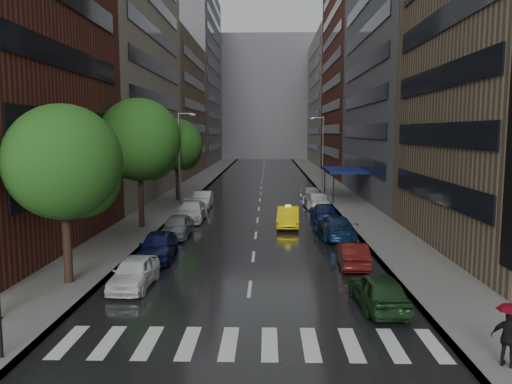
% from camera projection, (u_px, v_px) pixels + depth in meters
% --- Properties ---
extents(ground, '(220.00, 220.00, 0.00)m').
position_uv_depth(ground, '(246.00, 322.00, 19.14)').
color(ground, gray).
rests_on(ground, ground).
extents(road, '(14.00, 140.00, 0.01)m').
position_uv_depth(road, '(262.00, 184.00, 68.76)').
color(road, black).
rests_on(road, ground).
extents(sidewalk_left, '(4.00, 140.00, 0.15)m').
position_uv_depth(sidewalk_left, '(197.00, 183.00, 68.96)').
color(sidewalk_left, gray).
rests_on(sidewalk_left, ground).
extents(sidewalk_right, '(4.00, 140.00, 0.15)m').
position_uv_depth(sidewalk_right, '(327.00, 184.00, 68.54)').
color(sidewalk_right, gray).
rests_on(sidewalk_right, ground).
extents(crosswalk, '(13.15, 2.80, 0.01)m').
position_uv_depth(crosswalk, '(249.00, 343.00, 17.15)').
color(crosswalk, silver).
rests_on(crosswalk, ground).
extents(buildings_left, '(8.00, 108.00, 38.00)m').
position_uv_depth(buildings_left, '(164.00, 74.00, 75.89)').
color(buildings_left, maroon).
rests_on(buildings_left, ground).
extents(buildings_right, '(8.05, 109.10, 36.00)m').
position_uv_depth(buildings_right, '(364.00, 78.00, 73.24)').
color(buildings_right, '#937A5B').
rests_on(buildings_right, ground).
extents(building_far, '(40.00, 14.00, 32.00)m').
position_uv_depth(building_far, '(265.00, 99.00, 134.30)').
color(building_far, slate).
rests_on(building_far, ground).
extents(tree_near, '(5.36, 5.36, 8.54)m').
position_uv_depth(tree_near, '(64.00, 162.00, 22.97)').
color(tree_near, '#382619').
rests_on(tree_near, ground).
extents(tree_mid, '(6.08, 6.08, 9.69)m').
position_uv_depth(tree_mid, '(140.00, 140.00, 36.58)').
color(tree_mid, '#382619').
rests_on(tree_mid, ground).
extents(tree_far, '(5.38, 5.38, 8.58)m').
position_uv_depth(tree_far, '(177.00, 145.00, 51.61)').
color(tree_far, '#382619').
rests_on(tree_far, ground).
extents(taxi, '(1.87, 4.75, 1.54)m').
position_uv_depth(taxi, '(288.00, 217.00, 38.09)').
color(taxi, yellow).
rests_on(taxi, ground).
extents(parked_cars_left, '(2.29, 29.18, 1.60)m').
position_uv_depth(parked_cars_left, '(180.00, 223.00, 35.43)').
color(parked_cars_left, white).
rests_on(parked_cars_left, ground).
extents(parked_cars_right, '(2.58, 37.07, 1.58)m').
position_uv_depth(parked_cars_right, '(327.00, 216.00, 38.62)').
color(parked_cars_right, '#1B3B1C').
rests_on(parked_cars_right, ground).
extents(ped_red_umbrella, '(1.08, 0.96, 2.01)m').
position_uv_depth(ped_red_umbrella, '(510.00, 329.00, 15.04)').
color(ped_red_umbrella, black).
rests_on(ped_red_umbrella, sidewalk_right).
extents(street_lamp_left, '(1.74, 0.22, 9.00)m').
position_uv_depth(street_lamp_left, '(180.00, 156.00, 48.50)').
color(street_lamp_left, gray).
rests_on(street_lamp_left, sidewalk_left).
extents(street_lamp_right, '(1.74, 0.22, 9.00)m').
position_uv_depth(street_lamp_right, '(322.00, 150.00, 63.03)').
color(street_lamp_right, gray).
rests_on(street_lamp_right, sidewalk_right).
extents(awning, '(4.00, 8.00, 3.12)m').
position_uv_depth(awning, '(344.00, 170.00, 53.29)').
color(awning, navy).
rests_on(awning, sidewalk_right).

